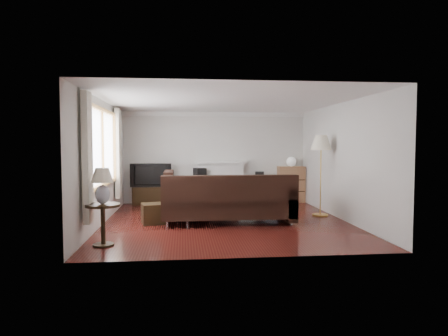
{
  "coord_description": "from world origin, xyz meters",
  "views": [
    {
      "loc": [
        -0.88,
        -8.27,
        1.61
      ],
      "look_at": [
        0.0,
        0.3,
        1.1
      ],
      "focal_mm": 32.0,
      "sensor_mm": 36.0,
      "label": 1
    }
  ],
  "objects": [
    {
      "name": "tv_stand",
      "position": [
        -1.73,
        2.5,
        0.24
      ],
      "size": [
        0.97,
        0.44,
        0.49
      ],
      "primitive_type": "cube",
      "color": "black",
      "rests_on": "ground"
    },
    {
      "name": "speaker_left",
      "position": [
        -0.43,
        2.52,
        0.49
      ],
      "size": [
        0.36,
        0.4,
        0.97
      ],
      "primitive_type": "cube",
      "rotation": [
        0.0,
        0.0,
        0.35
      ],
      "color": "black",
      "rests_on": "ground"
    },
    {
      "name": "footstool",
      "position": [
        -1.48,
        -0.1,
        0.2
      ],
      "size": [
        0.57,
        0.57,
        0.41
      ],
      "primitive_type": "cube",
      "rotation": [
        0.0,
        0.0,
        0.22
      ],
      "color": "black",
      "rests_on": "ground"
    },
    {
      "name": "globe_lamp",
      "position": [
        2.11,
        2.53,
        1.13
      ],
      "size": [
        0.26,
        0.26,
        0.26
      ],
      "primitive_type": "sphere",
      "color": "white",
      "rests_on": "bookshelf"
    },
    {
      "name": "room",
      "position": [
        0.0,
        0.0,
        1.25
      ],
      "size": [
        5.1,
        5.6,
        2.54
      ],
      "color": "#47140F",
      "rests_on": "ground"
    },
    {
      "name": "coffee_table",
      "position": [
        0.01,
        1.4,
        0.19
      ],
      "size": [
        1.04,
        0.64,
        0.39
      ],
      "primitive_type": "cube",
      "rotation": [
        0.0,
        0.0,
        -0.1
      ],
      "color": "#8E6044",
      "rests_on": "ground"
    },
    {
      "name": "fireplace",
      "position": [
        0.15,
        2.64,
        0.57
      ],
      "size": [
        1.4,
        0.26,
        1.15
      ],
      "primitive_type": "cube",
      "color": "white",
      "rests_on": "room"
    },
    {
      "name": "sectional_sofa",
      "position": [
        0.04,
        -0.16,
        0.47
      ],
      "size": [
        2.91,
        2.13,
        0.94
      ],
      "primitive_type": "cube",
      "color": "black",
      "rests_on": "ground"
    },
    {
      "name": "curtain_near",
      "position": [
        -2.4,
        -1.72,
        1.4
      ],
      "size": [
        0.1,
        0.35,
        2.1
      ],
      "primitive_type": "cube",
      "color": "beige",
      "rests_on": "room"
    },
    {
      "name": "floor_lamp",
      "position": [
        2.2,
        0.4,
        0.91
      ],
      "size": [
        0.55,
        0.55,
        1.82
      ],
      "primitive_type": "cube",
      "rotation": [
        0.0,
        0.0,
        0.18
      ],
      "color": "gold",
      "rests_on": "ground"
    },
    {
      "name": "speaker_right",
      "position": [
        1.22,
        2.55,
        0.43
      ],
      "size": [
        0.29,
        0.33,
        0.86
      ],
      "primitive_type": "cube",
      "rotation": [
        0.0,
        0.0,
        -0.19
      ],
      "color": "black",
      "rests_on": "ground"
    },
    {
      "name": "table_lamp",
      "position": [
        -2.15,
        -1.85,
        0.95
      ],
      "size": [
        0.35,
        0.35,
        0.56
      ],
      "primitive_type": "cube",
      "color": "silver",
      "rests_on": "side_table"
    },
    {
      "name": "window",
      "position": [
        -2.45,
        -0.2,
        1.55
      ],
      "size": [
        0.12,
        2.74,
        1.54
      ],
      "primitive_type": "cube",
      "color": "olive",
      "rests_on": "room"
    },
    {
      "name": "bookshelf",
      "position": [
        2.11,
        2.53,
        0.5
      ],
      "size": [
        0.73,
        0.35,
        1.0
      ],
      "primitive_type": "cube",
      "color": "#936644",
      "rests_on": "ground"
    },
    {
      "name": "television",
      "position": [
        -1.73,
        2.5,
        0.8
      ],
      "size": [
        1.08,
        0.14,
        0.62
      ],
      "primitive_type": "imported",
      "color": "black",
      "rests_on": "tv_stand"
    },
    {
      "name": "curtain_far",
      "position": [
        -2.4,
        1.32,
        1.4
      ],
      "size": [
        0.1,
        0.35,
        2.1
      ],
      "primitive_type": "cube",
      "color": "beige",
      "rests_on": "room"
    },
    {
      "name": "side_table",
      "position": [
        -2.15,
        -1.85,
        0.33
      ],
      "size": [
        0.53,
        0.53,
        0.67
      ],
      "primitive_type": "cube",
      "color": "black",
      "rests_on": "ground"
    }
  ]
}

